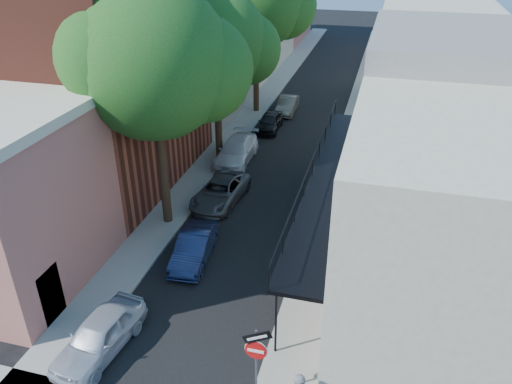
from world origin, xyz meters
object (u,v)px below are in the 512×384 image
Objects in this scene: sign_post at (256,353)px; parked_car_f at (287,105)px; parked_car_b at (194,247)px; oak_far at (263,0)px; parked_car_a at (100,335)px; oak_near at (165,64)px; parked_car_e at (270,122)px; parked_car_c at (220,192)px; oak_mid at (223,44)px; parked_car_d at (236,151)px.

sign_post is 0.80× the size of parked_car_f.
sign_post is at bearing -81.29° from parked_car_f.
oak_far is at bearing 89.97° from parked_car_b.
parked_car_a reaches higher than parked_car_b.
parked_car_e is at bearing 83.46° from oak_near.
oak_far reaches higher than parked_car_e.
parked_car_f is at bearing 92.62° from parked_car_c.
oak_mid is at bearing 109.58° from parked_car_c.
parked_car_a is at bearing -93.72° from parked_car_f.
parked_car_e is at bearing -68.46° from oak_far.
oak_far is 2.97× the size of parked_car_a.
parked_car_a is 0.89× the size of parked_car_c.
parked_car_b is at bearing -89.72° from parked_car_e.
oak_far is at bearing 100.22° from parked_car_c.
parked_car_e is at bearing -97.56° from parked_car_f.
parked_car_f is at bearing 99.77° from sign_post.
sign_post is 0.29× the size of oak_mid.
parked_car_c is (1.50, -5.61, -6.43)m from oak_mid.
parked_car_e is (0.07, 10.85, -0.01)m from parked_car_c.
oak_mid is 2.27× the size of parked_car_c.
sign_post is 0.82× the size of parked_car_e.
oak_near reaches higher than oak_mid.
parked_car_a is 1.10× the size of parked_car_e.
parked_car_c reaches higher than parked_car_e.
oak_near is 3.07× the size of parked_car_f.
oak_far is 3.28× the size of parked_car_e.
parked_car_e is (0.75, 21.87, -0.06)m from parked_car_a.
oak_mid is (-6.58, 17.26, 5.02)m from sign_post.
sign_post is at bearing -78.78° from parked_car_e.
sign_post is at bearing -69.14° from oak_mid.
parked_car_c is 14.83m from parked_car_f.
parked_car_b is 16.02m from parked_car_e.
parked_car_f is at bearing 93.86° from parked_car_a.
parked_car_a is (0.75, -25.67, -7.58)m from oak_far.
parked_car_d is at bearing 84.17° from oak_near.
oak_mid is 2.66× the size of parked_car_b.
parked_car_b is at bearing -91.06° from parked_car_f.
oak_far is at bearing 98.20° from parked_car_a.
oak_far is (0.06, 9.04, 1.20)m from oak_mid.
parked_car_d is at bearing -98.83° from parked_car_e.
parked_car_a reaches higher than parked_car_f.
parked_car_f is at bearing 82.16° from parked_car_e.
parked_car_b is (1.97, -2.81, -7.25)m from oak_near.
oak_mid is at bearing -90.41° from oak_far.
parked_car_a is 16.18m from parked_car_d.
oak_near is 2.98× the size of parked_car_b.
oak_mid is 11.42m from parked_car_f.
oak_near reaches higher than parked_car_e.
parked_car_a is (-5.76, 0.62, -1.35)m from sign_post.
parked_car_b is at bearing 125.14° from sign_post.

